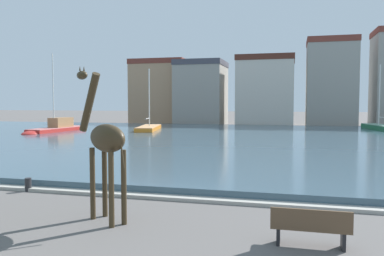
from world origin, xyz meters
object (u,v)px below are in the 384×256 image
at_px(sailboat_orange, 150,129).
at_px(park_bench, 310,227).
at_px(sailboat_red, 54,129).
at_px(giraffe_statue, 105,141).
at_px(mooring_bollard, 28,185).
at_px(sailboat_green, 378,128).

distance_m(sailboat_orange, park_bench, 35.45).
bearing_deg(park_bench, sailboat_red, 132.72).
bearing_deg(giraffe_statue, park_bench, -7.40).
relative_size(sailboat_orange, mooring_bollard, 17.51).
xyz_separation_m(giraffe_statue, mooring_bollard, (-4.55, 2.64, -2.02)).
bearing_deg(sailboat_orange, sailboat_red, -147.91).
xyz_separation_m(sailboat_red, mooring_bollard, (14.29, -23.01, -0.33)).
distance_m(sailboat_green, park_bench, 39.52).
bearing_deg(giraffe_statue, sailboat_orange, 108.46).
relative_size(sailboat_green, park_bench, 4.55).
bearing_deg(sailboat_green, giraffe_statue, -110.81).
distance_m(giraffe_statue, sailboat_red, 31.88).
xyz_separation_m(giraffe_statue, sailboat_green, (14.37, 37.80, -1.79)).
height_order(sailboat_green, park_bench, sailboat_green).
bearing_deg(sailboat_orange, giraffe_statue, -71.54).
height_order(sailboat_orange, mooring_bollard, sailboat_orange).
bearing_deg(sailboat_green, park_bench, -102.94).
relative_size(giraffe_statue, park_bench, 2.47).
bearing_deg(mooring_bollard, sailboat_orange, 101.55).
relative_size(sailboat_red, mooring_bollard, 17.79).
xyz_separation_m(sailboat_orange, park_bench, (15.86, -31.70, 0.07)).
bearing_deg(sailboat_green, sailboat_red, -159.91).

